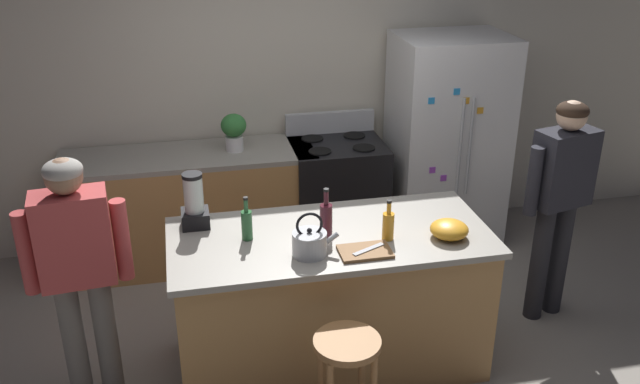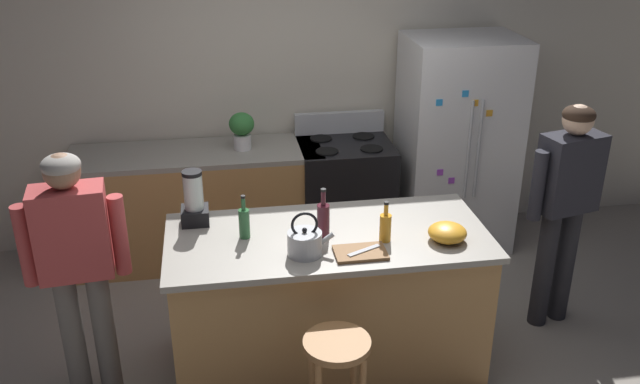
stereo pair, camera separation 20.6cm
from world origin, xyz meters
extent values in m
plane|color=gray|center=(0.00, 0.00, 0.00)|extent=(14.00, 14.00, 0.00)
cube|color=beige|center=(0.00, 1.95, 1.35)|extent=(8.00, 0.10, 2.70)
cube|color=#B7844C|center=(0.00, 0.00, 0.45)|extent=(1.90, 0.84, 0.91)
cube|color=gray|center=(0.00, 0.00, 0.93)|extent=(1.96, 0.90, 0.04)
cube|color=#B7844C|center=(-0.80, 1.55, 0.45)|extent=(2.00, 0.64, 0.91)
cube|color=gray|center=(-0.80, 1.55, 0.93)|extent=(2.00, 0.64, 0.04)
cube|color=silver|center=(1.35, 1.50, 0.90)|extent=(0.90, 0.70, 1.79)
cylinder|color=#B7BABF|center=(1.31, 1.13, 0.98)|extent=(0.02, 0.02, 0.81)
cylinder|color=#B7BABF|center=(1.39, 1.13, 0.98)|extent=(0.02, 0.02, 0.81)
cube|color=purple|center=(1.20, 1.15, 0.73)|extent=(0.05, 0.01, 0.05)
cube|color=orange|center=(1.45, 1.15, 1.27)|extent=(0.05, 0.01, 0.05)
cube|color=purple|center=(1.10, 1.15, 0.81)|extent=(0.05, 0.01, 0.05)
cube|color=orange|center=(1.33, 1.15, 1.36)|extent=(0.05, 0.01, 0.05)
cube|color=#268CD8|center=(1.05, 1.15, 1.38)|extent=(0.05, 0.01, 0.05)
cube|color=#268CD8|center=(1.25, 1.15, 1.44)|extent=(0.05, 0.01, 0.05)
cube|color=black|center=(0.41, 1.52, 0.47)|extent=(0.76, 0.64, 0.95)
cube|color=black|center=(0.41, 1.20, 0.43)|extent=(0.60, 0.01, 0.24)
cube|color=#B7BABF|center=(0.41, 1.81, 1.04)|extent=(0.76, 0.06, 0.18)
cylinder|color=black|center=(0.23, 1.37, 0.95)|extent=(0.18, 0.18, 0.01)
cylinder|color=black|center=(0.59, 1.37, 0.95)|extent=(0.18, 0.18, 0.01)
cylinder|color=black|center=(0.23, 1.67, 0.95)|extent=(0.18, 0.18, 0.01)
cylinder|color=black|center=(0.59, 1.67, 0.95)|extent=(0.18, 0.18, 0.01)
cylinder|color=#66605B|center=(-1.55, -0.09, 0.43)|extent=(0.14, 0.14, 0.86)
cylinder|color=#66605B|center=(-1.37, -0.07, 0.43)|extent=(0.14, 0.14, 0.86)
cube|color=#B23F3F|center=(-1.46, -0.08, 1.12)|extent=(0.42, 0.26, 0.54)
cylinder|color=#B23F3F|center=(-1.71, -0.10, 1.07)|extent=(0.10, 0.10, 0.48)
cylinder|color=#B23F3F|center=(-1.21, -0.05, 1.07)|extent=(0.10, 0.10, 0.48)
sphere|color=#8C664C|center=(-1.46, -0.08, 1.49)|extent=(0.22, 0.22, 0.20)
ellipsoid|color=gray|center=(-1.46, -0.08, 1.53)|extent=(0.23, 0.23, 0.12)
cylinder|color=#26262B|center=(1.74, 0.24, 0.44)|extent=(0.16, 0.16, 0.88)
cylinder|color=#26262B|center=(1.57, 0.20, 0.44)|extent=(0.16, 0.16, 0.88)
cube|color=#26262D|center=(1.65, 0.22, 1.15)|extent=(0.44, 0.31, 0.53)
cylinder|color=#26262D|center=(1.90, 0.28, 1.10)|extent=(0.11, 0.11, 0.48)
cylinder|color=#26262D|center=(1.41, 0.16, 1.10)|extent=(0.11, 0.11, 0.48)
sphere|color=#D8AD8C|center=(1.65, 0.22, 1.52)|extent=(0.24, 0.24, 0.20)
ellipsoid|color=#332319|center=(1.65, 0.22, 1.55)|extent=(0.25, 0.25, 0.12)
cylinder|color=#9E6B3D|center=(-0.08, -0.75, 0.70)|extent=(0.36, 0.36, 0.04)
cylinder|color=#9E6B3D|center=(0.04, -0.63, 0.34)|extent=(0.04, 0.04, 0.68)
cylinder|color=silver|center=(-0.42, 1.55, 1.01)|extent=(0.14, 0.14, 0.12)
ellipsoid|color=#337A38|center=(-0.42, 1.55, 1.16)|extent=(0.20, 0.20, 0.18)
cube|color=black|center=(-0.79, 0.29, 1.00)|extent=(0.17, 0.17, 0.10)
cylinder|color=silver|center=(-0.79, 0.29, 1.16)|extent=(0.12, 0.12, 0.23)
cylinder|color=black|center=(-0.79, 0.29, 1.28)|extent=(0.12, 0.12, 0.02)
cylinder|color=#471923|center=(-0.03, -0.02, 1.05)|extent=(0.08, 0.08, 0.21)
cylinder|color=#471923|center=(-0.03, -0.02, 1.20)|extent=(0.03, 0.03, 0.09)
cylinder|color=black|center=(-0.03, -0.02, 1.25)|extent=(0.03, 0.03, 0.02)
cylinder|color=orange|center=(0.32, -0.13, 1.03)|extent=(0.07, 0.07, 0.17)
cylinder|color=orange|center=(0.32, -0.13, 1.15)|extent=(0.03, 0.03, 0.07)
cylinder|color=black|center=(0.32, -0.13, 1.19)|extent=(0.03, 0.03, 0.02)
cylinder|color=#2D6638|center=(-0.50, 0.05, 1.04)|extent=(0.07, 0.07, 0.18)
cylinder|color=#2D6638|center=(-0.50, 0.05, 1.17)|extent=(0.03, 0.03, 0.08)
cylinder|color=black|center=(-0.50, 0.05, 1.21)|extent=(0.03, 0.03, 0.02)
ellipsoid|color=orange|center=(0.69, -0.18, 1.00)|extent=(0.23, 0.23, 0.10)
cylinder|color=#B7BABF|center=(-0.17, -0.21, 1.02)|extent=(0.20, 0.20, 0.14)
sphere|color=black|center=(-0.17, -0.21, 1.10)|extent=(0.03, 0.03, 0.03)
cylinder|color=#B7BABF|center=(-0.04, -0.21, 1.04)|extent=(0.09, 0.03, 0.08)
torus|color=black|center=(-0.17, -0.21, 1.14)|extent=(0.16, 0.02, 0.16)
cube|color=brown|center=(0.14, -0.27, 0.96)|extent=(0.30, 0.20, 0.02)
cube|color=#B7BABF|center=(0.16, -0.27, 0.97)|extent=(0.21, 0.12, 0.01)
camera|label=1|loc=(-0.84, -3.62, 2.91)|focal=38.84mm
camera|label=2|loc=(-0.64, -3.66, 2.91)|focal=38.84mm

